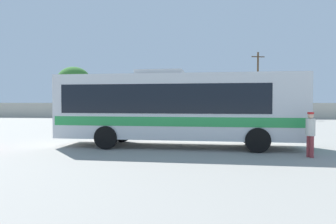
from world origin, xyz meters
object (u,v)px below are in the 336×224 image
object	(u,v)px
attendant_by_bus_door	(310,132)
roadside_tree_midright	(188,90)
parked_car_leftmost_dark_blue	(138,113)
parked_car_second_maroon	(182,113)
roadside_tree_left	(74,81)
coach_bus_silver_green	(175,106)
utility_pole_near	(258,84)
parked_car_third_grey	(235,113)
roadside_tree_midleft	(130,88)

from	to	relation	value
attendant_by_bus_door	roadside_tree_midright	xyz separation A→B (m)	(-5.62, 29.68, 2.78)
attendant_by_bus_door	parked_car_leftmost_dark_blue	world-z (taller)	attendant_by_bus_door
parked_car_second_maroon	roadside_tree_left	xyz separation A→B (m)	(-16.61, 7.38, 4.46)
coach_bus_silver_green	utility_pole_near	size ratio (longest dim) A/B	1.31
roadside_tree_left	roadside_tree_midright	xyz separation A→B (m)	(17.19, -1.70, -1.49)
parked_car_leftmost_dark_blue	parked_car_second_maroon	xyz separation A→B (m)	(5.47, -0.32, 0.02)
parked_car_third_grey	roadside_tree_midright	distance (m)	8.43
parked_car_second_maroon	utility_pole_near	world-z (taller)	utility_pole_near
coach_bus_silver_green	roadside_tree_left	size ratio (longest dim) A/B	1.55
attendant_by_bus_door	parked_car_third_grey	xyz separation A→B (m)	(0.06, 24.22, -0.21)
roadside_tree_left	parked_car_second_maroon	bearing A→B (deg)	-23.96
attendant_by_bus_door	roadside_tree_left	xyz separation A→B (m)	(-22.81, 31.38, 4.26)
coach_bus_silver_green	roadside_tree_midleft	world-z (taller)	roadside_tree_midleft
attendant_by_bus_door	roadside_tree_midleft	distance (m)	34.18
attendant_by_bus_door	parked_car_leftmost_dark_blue	xyz separation A→B (m)	(-11.68, 24.32, -0.22)
parked_car_leftmost_dark_blue	roadside_tree_midleft	world-z (taller)	roadside_tree_midleft
parked_car_leftmost_dark_blue	parked_car_third_grey	world-z (taller)	parked_car_third_grey
utility_pole_near	roadside_tree_midleft	bearing A→B (deg)	173.19
parked_car_leftmost_dark_blue	roadside_tree_midleft	bearing A→B (deg)	110.48
coach_bus_silver_green	attendant_by_bus_door	xyz separation A→B (m)	(5.34, -2.23, -0.94)
utility_pole_near	roadside_tree_midright	bearing A→B (deg)	174.69
attendant_by_bus_door	roadside_tree_midright	size ratio (longest dim) A/B	0.30
coach_bus_silver_green	parked_car_third_grey	distance (m)	22.67
coach_bus_silver_green	parked_car_leftmost_dark_blue	world-z (taller)	coach_bus_silver_green
coach_bus_silver_green	parked_car_second_maroon	bearing A→B (deg)	92.28
attendant_by_bus_door	parked_car_leftmost_dark_blue	distance (m)	26.98
utility_pole_near	roadside_tree_midleft	distance (m)	17.85
parked_car_third_grey	roadside_tree_left	world-z (taller)	roadside_tree_left
parked_car_second_maroon	roadside_tree_midright	xyz separation A→B (m)	(0.58, 5.68, 2.97)
roadside_tree_left	roadside_tree_midright	size ratio (longest dim) A/B	1.30
parked_car_second_maroon	roadside_tree_midright	size ratio (longest dim) A/B	0.73
parked_car_second_maroon	parked_car_leftmost_dark_blue	bearing A→B (deg)	176.64
parked_car_leftmost_dark_blue	parked_car_second_maroon	world-z (taller)	parked_car_second_maroon
coach_bus_silver_green	attendant_by_bus_door	size ratio (longest dim) A/B	6.61
roadside_tree_midright	utility_pole_near	bearing A→B (deg)	-5.31
utility_pole_near	parked_car_leftmost_dark_blue	bearing A→B (deg)	-163.55
parked_car_third_grey	roadside_tree_left	size ratio (longest dim) A/B	0.60
coach_bus_silver_green	parked_car_second_maroon	size ratio (longest dim) A/B	2.74
utility_pole_near	roadside_tree_left	world-z (taller)	utility_pole_near
parked_car_third_grey	roadside_tree_midright	size ratio (longest dim) A/B	0.77
parked_car_leftmost_dark_blue	utility_pole_near	bearing A→B (deg)	16.45
parked_car_leftmost_dark_blue	parked_car_third_grey	xyz separation A→B (m)	(11.74, -0.10, 0.01)
coach_bus_silver_green	attendant_by_bus_door	distance (m)	5.86
parked_car_second_maroon	parked_car_third_grey	world-z (taller)	parked_car_second_maroon
parked_car_second_maroon	roadside_tree_midright	world-z (taller)	roadside_tree_midright
roadside_tree_left	utility_pole_near	bearing A→B (deg)	-5.53
parked_car_leftmost_dark_blue	utility_pole_near	size ratio (longest dim) A/B	0.52
parked_car_second_maroon	roadside_tree_midleft	size ratio (longest dim) A/B	0.69
utility_pole_near	attendant_by_bus_door	bearing A→B (deg)	-97.05
coach_bus_silver_green	roadside_tree_midleft	xyz separation A→B (m)	(-8.81, 28.71, 2.28)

